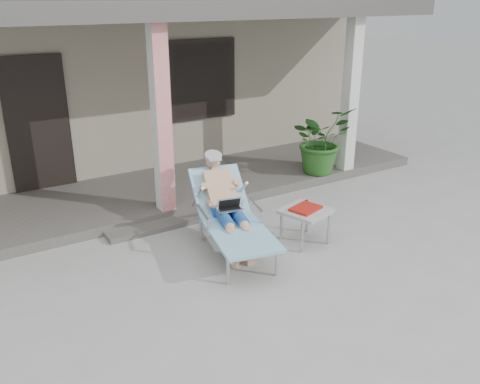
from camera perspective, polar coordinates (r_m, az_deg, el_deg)
ground at (r=5.91m, az=0.42°, el=-10.11°), size 60.00×60.00×0.00m
house at (r=11.19m, az=-17.98°, el=13.01°), size 10.40×5.40×3.30m
porch_deck at (r=8.31m, az=-10.61°, el=-0.30°), size 10.00×2.00×0.15m
porch_overhang at (r=7.71m, az=-11.87°, el=18.68°), size 10.00×2.30×2.85m
porch_step at (r=7.35m, az=-7.27°, el=-3.38°), size 2.00×0.30×0.07m
lounger at (r=6.39m, az=-1.33°, el=-0.24°), size 1.05×1.90×1.20m
side_table at (r=6.70m, az=7.36°, el=-2.31°), size 0.69×0.69×0.50m
potted_palm at (r=8.95m, az=9.05°, el=5.81°), size 1.06×0.92×1.17m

